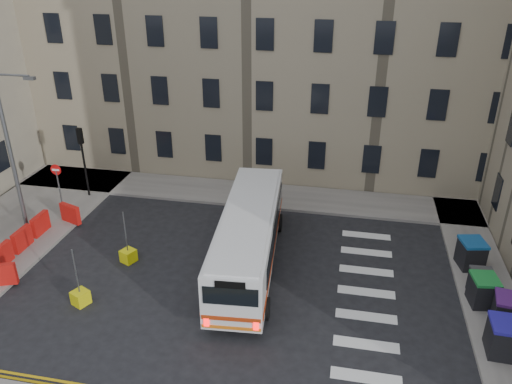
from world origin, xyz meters
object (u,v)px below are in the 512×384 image
(wheelie_bin_b, at_px, (507,311))
(wheelie_bin_a, at_px, (503,337))
(streetlamp, at_px, (11,155))
(bus, at_px, (249,236))
(wheelie_bin_d, at_px, (481,284))
(bollard_yellow, at_px, (128,256))
(bollard_chevron, at_px, (81,298))
(wheelie_bin_c, at_px, (483,290))
(wheelie_bin_e, at_px, (471,253))

(wheelie_bin_b, bearing_deg, wheelie_bin_a, -98.46)
(streetlamp, height_order, wheelie_bin_a, streetlamp)
(bus, height_order, wheelie_bin_b, bus)
(bus, distance_m, wheelie_bin_d, 9.92)
(bus, xyz_separation_m, wheelie_bin_d, (9.87, -0.51, -0.86))
(wheelie_bin_d, distance_m, bollard_yellow, 15.44)
(streetlamp, bearing_deg, wheelie_bin_a, -11.51)
(streetlamp, distance_m, wheelie_bin_b, 22.60)
(wheelie_bin_d, xyz_separation_m, bollard_yellow, (-15.43, -0.27, -0.42))
(bollard_chevron, bearing_deg, streetlamp, 139.85)
(wheelie_bin_d, distance_m, bollard_chevron, 16.43)
(streetlamp, relative_size, bus, 0.79)
(wheelie_bin_a, bearing_deg, bus, 160.58)
(bollard_chevron, bearing_deg, wheelie_bin_c, 10.79)
(streetlamp, height_order, bus, streetlamp)
(bus, xyz_separation_m, wheelie_bin_a, (9.95, -3.81, -0.77))
(wheelie_bin_b, bearing_deg, bus, 176.87)
(streetlamp, xyz_separation_m, wheelie_bin_a, (21.65, -4.41, -3.52))
(bollard_yellow, bearing_deg, wheelie_bin_d, 1.01)
(streetlamp, xyz_separation_m, wheelie_bin_b, (22.15, -2.80, -3.56))
(bus, bearing_deg, bollard_yellow, -176.73)
(bus, distance_m, bollard_yellow, 5.76)
(bollard_chevron, bearing_deg, wheelie_bin_a, 0.94)
(streetlamp, relative_size, wheelie_bin_c, 6.57)
(bus, distance_m, wheelie_bin_e, 10.03)
(wheelie_bin_c, relative_size, bollard_yellow, 2.07)
(bus, height_order, wheelie_bin_d, bus)
(wheelie_bin_b, bearing_deg, wheelie_bin_c, 126.63)
(streetlamp, distance_m, bus, 12.03)
(wheelie_bin_d, relative_size, wheelie_bin_e, 0.83)
(wheelie_bin_b, relative_size, bollard_yellow, 2.09)
(bus, distance_m, wheelie_bin_a, 10.68)
(bus, relative_size, bollard_chevron, 17.08)
(streetlamp, height_order, wheelie_bin_e, streetlamp)
(wheelie_bin_b, distance_m, bollard_yellow, 16.08)
(wheelie_bin_d, bearing_deg, streetlamp, 173.35)
(wheelie_bin_c, relative_size, wheelie_bin_d, 1.09)
(streetlamp, xyz_separation_m, bollard_yellow, (6.14, -1.38, -4.04))
(wheelie_bin_a, relative_size, bollard_yellow, 2.19)
(wheelie_bin_a, xyz_separation_m, wheelie_bin_c, (-0.12, 2.78, -0.04))
(wheelie_bin_d, relative_size, bollard_chevron, 1.90)
(streetlamp, distance_m, wheelie_bin_a, 22.37)
(bollard_yellow, bearing_deg, wheelie_bin_b, -5.05)
(bollard_yellow, distance_m, bollard_chevron, 3.35)
(wheelie_bin_d, xyz_separation_m, wheelie_bin_e, (-0.02, 2.22, 0.09))
(wheelie_bin_b, distance_m, wheelie_bin_c, 1.32)
(wheelie_bin_a, relative_size, wheelie_bin_e, 0.96)
(wheelie_bin_b, height_order, bollard_yellow, wheelie_bin_b)
(wheelie_bin_c, bearing_deg, wheelie_bin_d, 78.36)
(bus, relative_size, wheelie_bin_d, 9.01)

